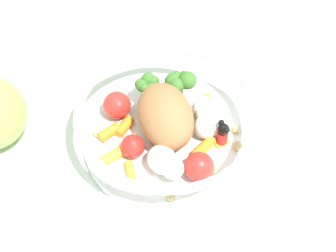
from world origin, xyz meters
The scene contains 2 objects.
ground_plane centered at (0.00, 0.00, 0.00)m, with size 2.40×2.40×0.00m, color silver.
food_container centered at (0.00, 0.00, 0.03)m, with size 0.20×0.20×0.07m.
Camera 1 is at (-0.28, 0.17, 0.45)m, focal length 51.40 mm.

